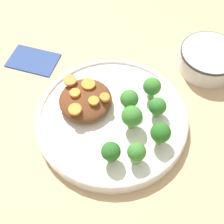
# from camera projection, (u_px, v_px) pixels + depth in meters

# --- Properties ---
(ground_plane) EXTENTS (4.00, 4.00, 0.00)m
(ground_plane) POSITION_uv_depth(u_px,v_px,m) (112.00, 122.00, 0.60)
(ground_plane) COLOR tan
(plate) EXTENTS (0.29, 0.29, 0.03)m
(plate) POSITION_uv_depth(u_px,v_px,m) (112.00, 118.00, 0.59)
(plate) COLOR white
(plate) RESTS_ON ground_plane
(dip_bowl) EXTENTS (0.12, 0.12, 0.05)m
(dip_bowl) POSITION_uv_depth(u_px,v_px,m) (209.00, 59.00, 0.66)
(dip_bowl) COLOR silver
(dip_bowl) RESTS_ON ground_plane
(stew_mound) EXTENTS (0.10, 0.10, 0.03)m
(stew_mound) POSITION_uv_depth(u_px,v_px,m) (85.00, 100.00, 0.59)
(stew_mound) COLOR brown
(stew_mound) RESTS_ON plate
(broccoli_floret_0) EXTENTS (0.04, 0.04, 0.05)m
(broccoli_floret_0) POSITION_uv_depth(u_px,v_px,m) (161.00, 133.00, 0.53)
(broccoli_floret_0) COLOR #759E51
(broccoli_floret_0) RESTS_ON plate
(broccoli_floret_1) EXTENTS (0.03, 0.03, 0.05)m
(broccoli_floret_1) POSITION_uv_depth(u_px,v_px,m) (136.00, 153.00, 0.52)
(broccoli_floret_1) COLOR #7FA85B
(broccoli_floret_1) RESTS_ON plate
(broccoli_floret_2) EXTENTS (0.04, 0.04, 0.05)m
(broccoli_floret_2) POSITION_uv_depth(u_px,v_px,m) (132.00, 117.00, 0.55)
(broccoli_floret_2) COLOR #7FA85B
(broccoli_floret_2) RESTS_ON plate
(broccoli_floret_3) EXTENTS (0.03, 0.03, 0.05)m
(broccoli_floret_3) POSITION_uv_depth(u_px,v_px,m) (152.00, 87.00, 0.59)
(broccoli_floret_3) COLOR #7FA85B
(broccoli_floret_3) RESTS_ON plate
(broccoli_floret_4) EXTENTS (0.03, 0.03, 0.04)m
(broccoli_floret_4) POSITION_uv_depth(u_px,v_px,m) (157.00, 107.00, 0.57)
(broccoli_floret_4) COLOR #759E51
(broccoli_floret_4) RESTS_ON plate
(broccoli_floret_5) EXTENTS (0.03, 0.03, 0.05)m
(broccoli_floret_5) POSITION_uv_depth(u_px,v_px,m) (111.00, 152.00, 0.51)
(broccoli_floret_5) COLOR #759E51
(broccoli_floret_5) RESTS_ON plate
(broccoli_floret_6) EXTENTS (0.03, 0.03, 0.05)m
(broccoli_floret_6) POSITION_uv_depth(u_px,v_px,m) (129.00, 100.00, 0.57)
(broccoli_floret_6) COLOR #7FA85B
(broccoli_floret_6) RESTS_ON plate
(carrot_slice_0) EXTENTS (0.02, 0.02, 0.01)m
(carrot_slice_0) POSITION_uv_depth(u_px,v_px,m) (105.00, 97.00, 0.57)
(carrot_slice_0) COLOR orange
(carrot_slice_0) RESTS_ON stew_mound
(carrot_slice_1) EXTENTS (0.03, 0.03, 0.00)m
(carrot_slice_1) POSITION_uv_depth(u_px,v_px,m) (88.00, 84.00, 0.59)
(carrot_slice_1) COLOR orange
(carrot_slice_1) RESTS_ON stew_mound
(carrot_slice_2) EXTENTS (0.02, 0.02, 0.01)m
(carrot_slice_2) POSITION_uv_depth(u_px,v_px,m) (75.00, 109.00, 0.56)
(carrot_slice_2) COLOR orange
(carrot_slice_2) RESTS_ON stew_mound
(carrot_slice_3) EXTENTS (0.02, 0.02, 0.01)m
(carrot_slice_3) POSITION_uv_depth(u_px,v_px,m) (75.00, 93.00, 0.58)
(carrot_slice_3) COLOR orange
(carrot_slice_3) RESTS_ON stew_mound
(carrot_slice_4) EXTENTS (0.03, 0.03, 0.01)m
(carrot_slice_4) POSITION_uv_depth(u_px,v_px,m) (70.00, 80.00, 0.59)
(carrot_slice_4) COLOR orange
(carrot_slice_4) RESTS_ON stew_mound
(carrot_slice_5) EXTENTS (0.02, 0.02, 0.01)m
(carrot_slice_5) POSITION_uv_depth(u_px,v_px,m) (94.00, 101.00, 0.57)
(carrot_slice_5) COLOR orange
(carrot_slice_5) RESTS_ON stew_mound
(napkin) EXTENTS (0.11, 0.08, 0.01)m
(napkin) POSITION_uv_depth(u_px,v_px,m) (33.00, 60.00, 0.69)
(napkin) COLOR #334C8C
(napkin) RESTS_ON ground_plane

